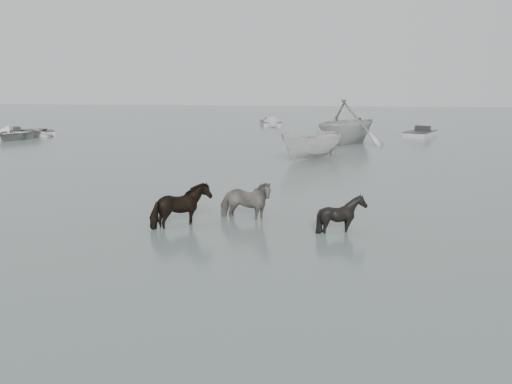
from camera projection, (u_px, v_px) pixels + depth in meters
ground at (267, 224)px, 17.34m from camera, size 140.00×140.00×0.00m
pony_pinto at (245, 196)px, 17.81m from camera, size 1.91×1.12×1.51m
pony_dark at (181, 202)px, 16.91m from camera, size 1.81×1.92×1.53m
pony_black at (342, 209)px, 16.40m from camera, size 1.53×1.45×1.34m
rowboat_lead at (19, 131)px, 41.21m from camera, size 3.87×5.15×1.01m
rowboat_trail at (347, 120)px, 37.89m from camera, size 7.60×7.71×3.08m
boat_small at (312, 144)px, 30.85m from camera, size 4.13×4.33×1.68m
skiff_port at (420, 131)px, 42.62m from camera, size 3.52×5.05×0.75m
skiff_outer at (26, 131)px, 42.53m from camera, size 5.42×4.18×0.75m
skiff_mid at (271, 121)px, 52.01m from camera, size 2.61×5.48×0.75m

